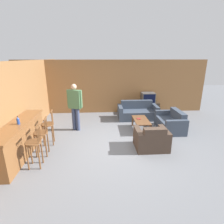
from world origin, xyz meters
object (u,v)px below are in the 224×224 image
object	(u,v)px
bar_chair_mid	(41,136)
loveseat_right	(171,123)
tv	(148,98)
tv_unit	(147,108)
book_on_table	(139,119)
couch_far	(137,112)
coffee_table	(141,121)
bottle	(18,121)
armchair_near	(151,140)
bar_chair_far	(48,127)
bar_chair_near	(34,145)
person_by_window	(75,105)

from	to	relation	value
bar_chair_mid	loveseat_right	distance (m)	4.66
bar_chair_mid	tv	size ratio (longest dim) A/B	1.77
tv	bar_chair_mid	bearing A→B (deg)	-137.63
bar_chair_mid	tv_unit	xyz separation A→B (m)	(4.00, 3.65, -0.32)
bar_chair_mid	loveseat_right	xyz separation A→B (m)	(4.37, 1.56, -0.31)
book_on_table	couch_far	bearing A→B (deg)	80.05
bar_chair_mid	coffee_table	xyz separation A→B (m)	(3.20, 1.55, -0.23)
bottle	book_on_table	distance (m)	4.08
couch_far	armchair_near	size ratio (longest dim) A/B	1.83
bar_chair_far	couch_far	world-z (taller)	bar_chair_far
bar_chair_mid	loveseat_right	bearing A→B (deg)	19.65
bar_chair_near	armchair_near	distance (m)	3.31
bar_chair_far	armchair_near	distance (m)	3.26
couch_far	tv	distance (m)	1.10
couch_far	loveseat_right	world-z (taller)	couch_far
armchair_near	coffee_table	bearing A→B (deg)	90.38
bar_chair_far	coffee_table	xyz separation A→B (m)	(3.20, 0.89, -0.23)
bar_chair_near	person_by_window	distance (m)	2.48
couch_far	loveseat_right	size ratio (longest dim) A/B	1.29
coffee_table	bar_chair_far	bearing A→B (deg)	-164.52
armchair_near	bottle	xyz separation A→B (m)	(-3.75, -0.20, 0.79)
couch_far	armchair_near	world-z (taller)	couch_far
bar_chair_near	bottle	xyz separation A→B (m)	(-0.54, 0.53, 0.48)
book_on_table	loveseat_right	bearing A→B (deg)	-3.17
bottle	tv	bearing A→B (deg)	39.09
bar_chair_near	coffee_table	size ratio (longest dim) A/B	1.02
coffee_table	couch_far	bearing A→B (deg)	83.78
bar_chair_far	couch_far	size ratio (longest dim) A/B	0.63
bar_chair_near	bar_chair_far	distance (m)	1.24
tv_unit	tv	distance (m)	0.53
bar_chair_mid	armchair_near	world-z (taller)	bar_chair_mid
bar_chair_far	person_by_window	bearing A→B (deg)	56.88
armchair_near	person_by_window	xyz separation A→B (m)	(-2.49, 1.61, 0.72)
bar_chair_near	coffee_table	distance (m)	3.85
bottle	tv_unit	bearing A→B (deg)	39.11
couch_far	person_by_window	bearing A→B (deg)	-156.17
tv_unit	bar_chair_near	bearing A→B (deg)	-133.43
bar_chair_mid	bar_chair_far	distance (m)	0.67
bar_chair_near	tv_unit	size ratio (longest dim) A/B	1.02
couch_far	tv	world-z (taller)	tv
couch_far	tv	size ratio (longest dim) A/B	2.81
bar_chair_near	coffee_table	xyz separation A→B (m)	(3.20, 2.13, -0.23)
bar_chair_far	couch_far	distance (m)	4.06
couch_far	bottle	bearing A→B (deg)	-142.64
couch_far	book_on_table	bearing A→B (deg)	-99.95
armchair_near	book_on_table	world-z (taller)	armchair_near
coffee_table	tv	size ratio (longest dim) A/B	1.74
loveseat_right	tv_unit	world-z (taller)	loveseat_right
bar_chair_mid	couch_far	size ratio (longest dim) A/B	0.63
bottle	bar_chair_near	bearing A→B (deg)	-44.22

